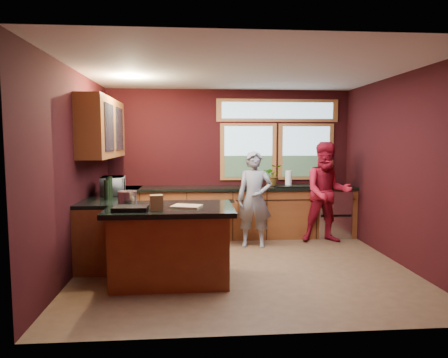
{
  "coord_description": "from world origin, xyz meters",
  "views": [
    {
      "loc": [
        -0.69,
        -5.44,
        1.77
      ],
      "look_at": [
        -0.23,
        0.4,
        1.2
      ],
      "focal_mm": 32.0,
      "sensor_mm": 36.0,
      "label": 1
    }
  ],
  "objects": [
    {
      "name": "microwave",
      "position": [
        -1.92,
        0.77,
        1.07
      ],
      "size": [
        0.39,
        0.53,
        0.28
      ],
      "primitive_type": "imported",
      "rotation": [
        0.0,
        0.0,
        1.67
      ],
      "color": "#999999",
      "rests_on": "left_counter"
    },
    {
      "name": "paper_towel",
      "position": [
        1.05,
        1.7,
        1.07
      ],
      "size": [
        0.12,
        0.12,
        0.28
      ],
      "primitive_type": "cylinder",
      "color": "white",
      "rests_on": "back_counter"
    },
    {
      "name": "floor",
      "position": [
        0.0,
        0.0,
        0.0
      ],
      "size": [
        4.5,
        4.5,
        0.0
      ],
      "primitive_type": "plane",
      "color": "brown",
      "rests_on": "ground"
    },
    {
      "name": "potted_plant",
      "position": [
        0.76,
        1.75,
        1.13
      ],
      "size": [
        0.35,
        0.31,
        0.39
      ],
      "primitive_type": "imported",
      "color": "#999999",
      "rests_on": "back_counter"
    },
    {
      "name": "cutting_board",
      "position": [
        -0.77,
        -0.55,
        0.95
      ],
      "size": [
        0.41,
        0.35,
        0.02
      ],
      "primitive_type": "cube",
      "rotation": [
        0.0,
        0.0,
        -0.31
      ],
      "color": "tan",
      "rests_on": "island"
    },
    {
      "name": "black_tray",
      "position": [
        -1.42,
        -0.75,
        0.97
      ],
      "size": [
        0.41,
        0.29,
        0.05
      ],
      "primitive_type": "cube",
      "rotation": [
        0.0,
        0.0,
        -0.04
      ],
      "color": "black",
      "rests_on": "island"
    },
    {
      "name": "person_red",
      "position": [
        1.62,
        1.23,
        0.87
      ],
      "size": [
        0.89,
        0.72,
        1.74
      ],
      "primitive_type": "imported",
      "rotation": [
        0.0,
        0.0,
        -0.08
      ],
      "color": "maroon",
      "rests_on": "floor"
    },
    {
      "name": "left_counter",
      "position": [
        -1.95,
        0.85,
        0.47
      ],
      "size": [
        0.64,
        2.3,
        0.93
      ],
      "color": "brown",
      "rests_on": "floor"
    },
    {
      "name": "room_shell",
      "position": [
        -0.6,
        0.32,
        1.8
      ],
      "size": [
        4.52,
        4.02,
        2.71
      ],
      "color": "black",
      "rests_on": "ground"
    },
    {
      "name": "back_counter",
      "position": [
        0.2,
        1.7,
        0.46
      ],
      "size": [
        4.5,
        0.64,
        0.93
      ],
      "color": "brown",
      "rests_on": "floor"
    },
    {
      "name": "person_grey",
      "position": [
        0.32,
        1.03,
        0.79
      ],
      "size": [
        0.64,
        0.48,
        1.59
      ],
      "primitive_type": "imported",
      "rotation": [
        0.0,
        0.0,
        -0.19
      ],
      "color": "slate",
      "rests_on": "floor"
    },
    {
      "name": "paper_bag",
      "position": [
        -1.12,
        -0.75,
        1.03
      ],
      "size": [
        0.17,
        0.14,
        0.18
      ],
      "primitive_type": "cube",
      "rotation": [
        0.0,
        0.0,
        0.16
      ],
      "color": "brown",
      "rests_on": "island"
    },
    {
      "name": "stock_pot",
      "position": [
        -1.52,
        -0.35,
        1.03
      ],
      "size": [
        0.24,
        0.24,
        0.18
      ],
      "primitive_type": "cylinder",
      "color": "#BBBBC1",
      "rests_on": "island"
    },
    {
      "name": "island",
      "position": [
        -0.97,
        -0.5,
        0.48
      ],
      "size": [
        1.55,
        1.05,
        0.95
      ],
      "color": "brown",
      "rests_on": "floor"
    }
  ]
}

